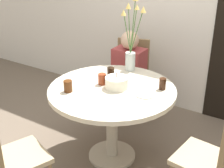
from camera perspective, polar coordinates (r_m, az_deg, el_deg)
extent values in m
plane|color=#6B5B4C|center=(3.15, 0.00, -13.02)|extent=(16.00, 16.00, 0.00)
cube|color=silver|center=(3.73, 11.41, 14.54)|extent=(8.00, 0.05, 2.60)
cylinder|color=beige|center=(2.77, 0.00, -1.13)|extent=(1.14, 1.14, 0.04)
cylinder|color=#B7AD99|center=(2.94, 0.00, -7.38)|extent=(0.11, 0.11, 0.67)
cylinder|color=#B7AD99|center=(3.14, 0.00, -12.81)|extent=(0.45, 0.45, 0.03)
cube|color=tan|center=(3.70, 3.30, 0.34)|extent=(0.51, 0.51, 0.04)
cube|color=olive|center=(3.77, 3.91, 4.90)|extent=(0.37, 0.16, 0.46)
cylinder|color=olive|center=(3.68, 0.12, -3.48)|extent=(0.03, 0.03, 0.38)
cylinder|color=olive|center=(3.62, 5.37, -4.06)|extent=(0.03, 0.03, 0.38)
cylinder|color=olive|center=(3.97, 1.28, -1.24)|extent=(0.03, 0.03, 0.38)
cylinder|color=olive|center=(3.92, 6.13, -1.74)|extent=(0.03, 0.03, 0.38)
cube|color=tan|center=(2.57, -16.62, -12.74)|extent=(0.51, 0.51, 0.04)
cylinder|color=olive|center=(2.87, -14.18, -13.31)|extent=(0.03, 0.03, 0.38)
cube|color=tan|center=(2.55, 16.33, -13.11)|extent=(0.44, 0.44, 0.04)
cylinder|color=olive|center=(2.85, 14.06, -13.62)|extent=(0.03, 0.03, 0.38)
cylinder|color=white|center=(2.75, 0.86, 0.26)|extent=(0.20, 0.20, 0.10)
cylinder|color=#E54C4C|center=(2.72, 0.87, 1.66)|extent=(0.01, 0.01, 0.04)
cylinder|color=silver|center=(3.13, 3.35, 4.17)|extent=(0.10, 0.10, 0.18)
cylinder|color=#4C7538|center=(2.98, 3.97, 9.66)|extent=(0.10, 0.08, 0.47)
cone|color=#EFCC66|center=(2.88, 4.60, 13.87)|extent=(0.04, 0.04, 0.05)
cylinder|color=#4C7538|center=(3.00, 2.78, 9.24)|extent=(0.03, 0.11, 0.41)
cone|color=#EFCC66|center=(2.92, 2.12, 12.95)|extent=(0.05, 0.05, 0.06)
cylinder|color=#4C7538|center=(3.05, 3.85, 10.57)|extent=(0.02, 0.06, 0.53)
cylinder|color=#4C7538|center=(3.08, 3.20, 9.91)|extent=(0.07, 0.06, 0.44)
cone|color=#EFCC66|center=(3.07, 3.00, 14.11)|extent=(0.05, 0.05, 0.06)
cylinder|color=#4C7538|center=(3.01, 4.53, 9.48)|extent=(0.13, 0.01, 0.44)
cone|color=#EFCC66|center=(2.93, 5.77, 13.42)|extent=(0.05, 0.05, 0.06)
cylinder|color=silver|center=(2.65, 6.04, -1.96)|extent=(0.16, 0.16, 0.01)
cylinder|color=maroon|center=(2.82, -1.83, 0.90)|extent=(0.07, 0.07, 0.10)
cylinder|color=black|center=(2.93, -0.23, 1.99)|extent=(0.07, 0.07, 0.11)
cylinder|color=#33190C|center=(2.75, 9.22, 0.04)|extent=(0.06, 0.06, 0.10)
cylinder|color=#51280F|center=(2.70, -8.05, -0.39)|extent=(0.08, 0.08, 0.10)
cube|color=#383333|center=(3.71, 3.00, -2.86)|extent=(0.31, 0.24, 0.42)
cube|color=#993838|center=(3.54, 3.15, 3.22)|extent=(0.34, 0.24, 0.42)
sphere|color=#D1A889|center=(3.44, 3.27, 8.03)|extent=(0.20, 0.20, 0.20)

